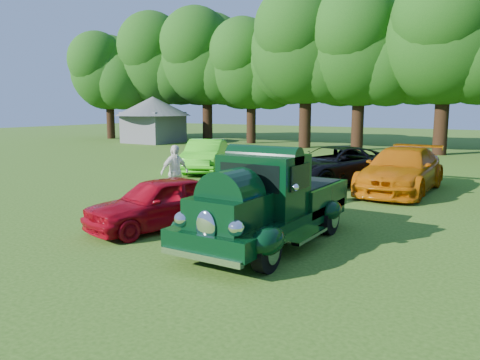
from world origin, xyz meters
The scene contains 11 objects.
ground centered at (0.00, 0.00, 0.00)m, with size 120.00×120.00×0.00m, color #2A4F12.
hero_pickup centered at (0.64, 0.04, 0.88)m, with size 2.43×5.21×2.04m.
red_convertible centered at (-2.35, -0.27, 0.66)m, with size 1.55×3.85×1.31m, color #9A0613.
back_car_lime centered at (-7.57, 8.81, 0.76)m, with size 1.60×4.60×1.51m, color #3BC91A.
back_car_black centered at (-1.05, 8.46, 0.75)m, with size 2.50×5.43×1.51m, color black.
back_car_orange centered at (1.62, 8.21, 0.80)m, with size 2.24×5.50×1.60m, color #C05F06.
spectator_pink centered at (-2.98, 4.76, 0.76)m, with size 0.55×0.36×1.52m, color #C55551.
spectator_grey centered at (-0.63, 3.87, 0.88)m, with size 0.85×0.66×1.76m, color slate.
spectator_white centered at (-4.39, 2.77, 0.91)m, with size 1.07×0.44×1.82m, color white.
gazebo centered at (-22.00, 21.00, 2.40)m, with size 6.40×6.40×3.90m.
tree_line centered at (1.29, 24.00, 7.07)m, with size 64.43×10.05×11.90m.
Camera 1 is at (5.57, -9.03, 3.06)m, focal length 35.00 mm.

